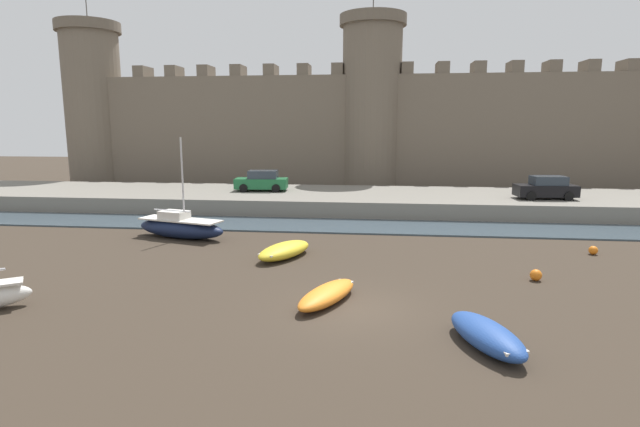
# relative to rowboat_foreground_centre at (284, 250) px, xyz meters

# --- Properties ---
(ground_plane) EXTENTS (160.00, 160.00, 0.00)m
(ground_plane) POSITION_rel_rowboat_foreground_centre_xyz_m (3.68, -6.42, -0.38)
(ground_plane) COLOR #382D23
(water_channel) EXTENTS (80.00, 4.50, 0.10)m
(water_channel) POSITION_rel_rowboat_foreground_centre_xyz_m (3.68, 7.88, -0.33)
(water_channel) COLOR #3D4C56
(water_channel) RESTS_ON ground
(quay_road) EXTENTS (69.29, 10.00, 1.21)m
(quay_road) POSITION_rel_rowboat_foreground_centre_xyz_m (3.68, 15.13, 0.23)
(quay_road) COLOR slate
(quay_road) RESTS_ON ground
(castle) EXTENTS (63.61, 6.32, 19.61)m
(castle) POSITION_rel_rowboat_foreground_centre_xyz_m (3.68, 26.63, 6.59)
(castle) COLOR #706354
(castle) RESTS_ON ground
(rowboat_foreground_centre) EXTENTS (2.86, 3.92, 0.72)m
(rowboat_foreground_centre) POSITION_rel_rowboat_foreground_centre_xyz_m (0.00, 0.00, 0.00)
(rowboat_foreground_centre) COLOR yellow
(rowboat_foreground_centre) RESTS_ON ground
(rowboat_midflat_centre) EXTENTS (2.39, 3.55, 0.75)m
(rowboat_midflat_centre) POSITION_rel_rowboat_foreground_centre_xyz_m (7.63, -9.11, 0.01)
(rowboat_midflat_centre) COLOR #234793
(rowboat_midflat_centre) RESTS_ON ground
(rowboat_near_channel_left) EXTENTS (2.46, 3.77, 0.62)m
(rowboat_near_channel_left) POSITION_rel_rowboat_foreground_centre_xyz_m (2.70, -5.96, -0.05)
(rowboat_near_channel_left) COLOR orange
(rowboat_near_channel_left) RESTS_ON ground
(sailboat_foreground_right) EXTENTS (5.82, 3.09, 5.70)m
(sailboat_foreground_right) POSITION_rel_rowboat_foreground_centre_xyz_m (-6.68, 3.58, 0.26)
(sailboat_foreground_right) COLOR #141E3D
(sailboat_foreground_right) RESTS_ON ground
(mooring_buoy_near_channel) EXTENTS (0.43, 0.43, 0.43)m
(mooring_buoy_near_channel) POSITION_rel_rowboat_foreground_centre_xyz_m (15.14, 2.37, -0.16)
(mooring_buoy_near_channel) COLOR orange
(mooring_buoy_near_channel) RESTS_ON ground
(mooring_buoy_mid_mud) EXTENTS (0.48, 0.48, 0.48)m
(mooring_buoy_mid_mud) POSITION_rel_rowboat_foreground_centre_xyz_m (11.00, -2.38, -0.14)
(mooring_buoy_mid_mud) COLOR orange
(mooring_buoy_mid_mud) RESTS_ON ground
(car_quay_centre_west) EXTENTS (4.21, 2.10, 1.62)m
(car_quay_centre_west) POSITION_rel_rowboat_foreground_centre_xyz_m (16.25, 13.45, 1.61)
(car_quay_centre_west) COLOR black
(car_quay_centre_west) RESTS_ON quay_road
(car_quay_east) EXTENTS (4.21, 2.10, 1.62)m
(car_quay_east) POSITION_rel_rowboat_foreground_centre_xyz_m (-4.71, 15.47, 1.61)
(car_quay_east) COLOR #1E6638
(car_quay_east) RESTS_ON quay_road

